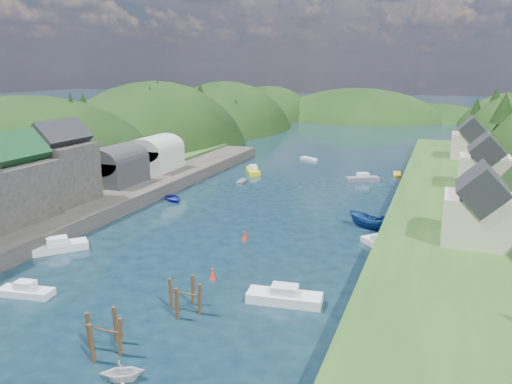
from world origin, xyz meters
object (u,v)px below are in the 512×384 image
at_px(piling_cluster_near, 104,337).
at_px(piling_cluster_far, 185,299).
at_px(channel_buoy_far, 245,236).
at_px(channel_buoy_near, 213,274).

relative_size(piling_cluster_near, piling_cluster_far, 1.06).
xyz_separation_m(piling_cluster_near, channel_buoy_far, (0.55, 26.08, -0.73)).
bearing_deg(piling_cluster_far, channel_buoy_far, 96.11).
bearing_deg(piling_cluster_far, piling_cluster_near, -108.46).
bearing_deg(channel_buoy_near, channel_buoy_far, 95.98).
relative_size(piling_cluster_near, channel_buoy_near, 3.24).
bearing_deg(piling_cluster_near, piling_cluster_far, 71.54).
height_order(channel_buoy_near, channel_buoy_far, same).
distance_m(piling_cluster_near, piling_cluster_far, 8.00).
bearing_deg(piling_cluster_far, channel_buoy_near, 96.33).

